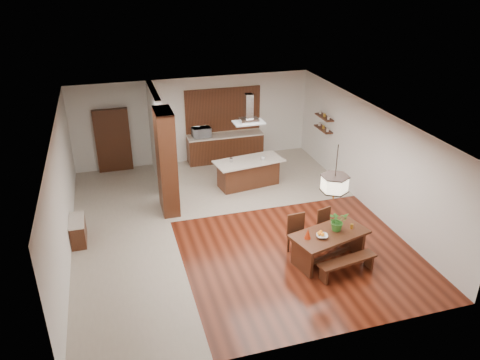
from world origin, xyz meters
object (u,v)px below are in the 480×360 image
object	(u,v)px
dining_chair_right	(328,228)
pendant_lantern	(336,173)
microwave	(201,132)
hallway_console	(78,231)
kitchen_island	(248,172)
dining_table	(329,240)
dining_chair_left	(299,236)
foliage_plant	(338,221)
fruit_bowl	(322,236)
island_cup	(263,158)
dining_bench	(347,267)
range_hood	(249,109)

from	to	relation	value
dining_chair_right	pendant_lantern	world-z (taller)	pendant_lantern
dining_chair_right	microwave	bearing A→B (deg)	92.34
hallway_console	kitchen_island	world-z (taller)	kitchen_island
dining_table	dining_chair_right	bearing A→B (deg)	65.58
hallway_console	pendant_lantern	xyz separation A→B (m)	(5.59, -2.44, 1.93)
microwave	kitchen_island	bearing A→B (deg)	-69.71
dining_table	kitchen_island	world-z (taller)	kitchen_island
kitchen_island	dining_chair_left	bearing A→B (deg)	-97.88
dining_chair_left	dining_chair_right	xyz separation A→B (m)	(0.86, 0.23, -0.05)
pendant_lantern	dining_chair_left	bearing A→B (deg)	144.16
hallway_console	foliage_plant	distance (m)	6.30
hallway_console	dining_chair_left	bearing A→B (deg)	-22.02
fruit_bowl	island_cup	size ratio (longest dim) A/B	1.94
pendant_lantern	kitchen_island	world-z (taller)	pendant_lantern
dining_table	dining_chair_left	size ratio (longest dim) A/B	1.93
pendant_lantern	fruit_bowl	distance (m)	1.50
dining_chair_right	dining_bench	bearing A→B (deg)	-111.40
dining_bench	foliage_plant	world-z (taller)	foliage_plant
dining_bench	fruit_bowl	distance (m)	0.87
dining_table	island_cup	size ratio (longest dim) A/B	14.51
hallway_console	dining_chair_left	distance (m)	5.42
range_hood	pendant_lantern	bearing A→B (deg)	-81.99
dining_table	pendant_lantern	size ratio (longest dim) A/B	1.48
pendant_lantern	foliage_plant	xyz separation A→B (m)	(0.22, 0.08, -1.27)
range_hood	dining_chair_right	bearing A→B (deg)	-76.29
foliage_plant	microwave	distance (m)	6.61
kitchen_island	microwave	distance (m)	2.45
dining_table	pendant_lantern	distance (m)	1.70
microwave	island_cup	bearing A→B (deg)	-62.41
fruit_bowl	kitchen_island	distance (m)	4.44
dining_table	range_hood	size ratio (longest dim) A/B	2.16
fruit_bowl	kitchen_island	bearing A→B (deg)	94.60
foliage_plant	kitchen_island	world-z (taller)	foliage_plant
island_cup	microwave	world-z (taller)	microwave
kitchen_island	range_hood	distance (m)	2.02
pendant_lantern	foliage_plant	size ratio (longest dim) A/B	2.72
fruit_bowl	hallway_console	bearing A→B (deg)	154.43
dining_chair_left	dining_table	bearing A→B (deg)	-40.00
dining_bench	foliage_plant	size ratio (longest dim) A/B	2.93
hallway_console	kitchen_island	bearing A→B (deg)	20.48
pendant_lantern	kitchen_island	size ratio (longest dim) A/B	0.60
dining_table	dining_chair_left	world-z (taller)	dining_chair_left
pendant_lantern	microwave	bearing A→B (deg)	103.97
hallway_console	foliage_plant	world-z (taller)	foliage_plant
dining_chair_right	kitchen_island	world-z (taller)	dining_chair_right
dining_chair_right	island_cup	xyz separation A→B (m)	(-0.47, 3.55, 0.46)
pendant_lantern	range_hood	bearing A→B (deg)	98.01
foliage_plant	island_cup	xyz separation A→B (m)	(-0.39, 4.11, -0.07)
dining_bench	dining_chair_right	world-z (taller)	dining_chair_right
dining_bench	hallway_console	bearing A→B (deg)	152.00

